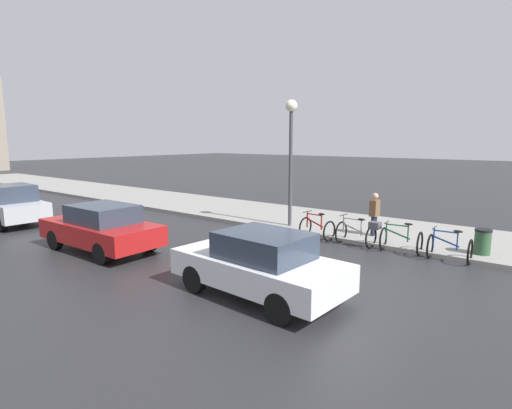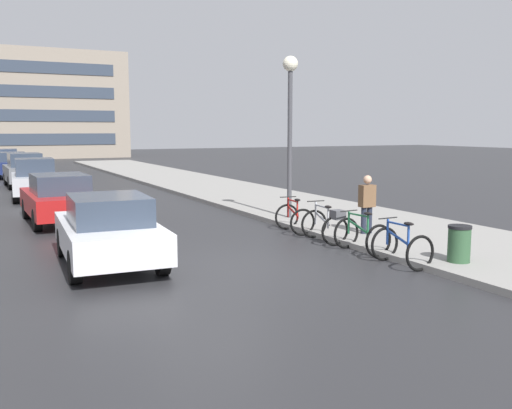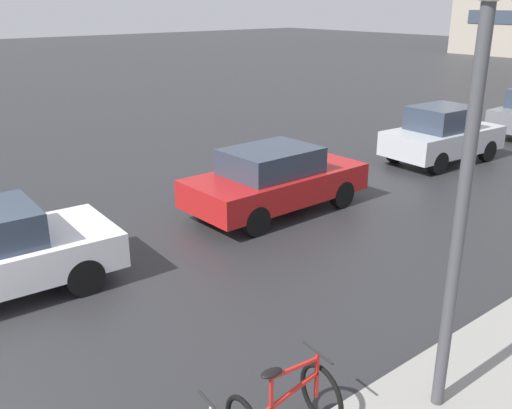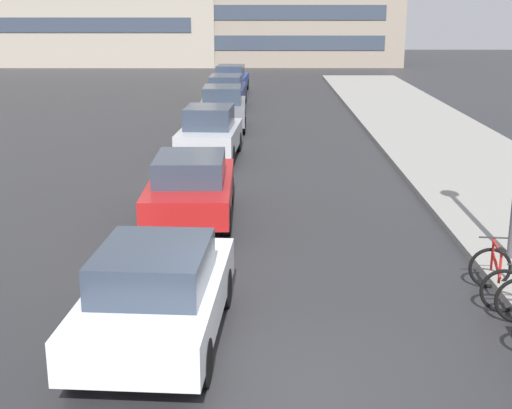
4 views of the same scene
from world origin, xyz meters
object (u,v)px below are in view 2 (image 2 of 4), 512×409
at_px(car_navy, 12,164).
at_px(bicycle_third, 327,223).
at_px(car_white, 109,230).
at_px(streetlamp, 290,104).
at_px(trash_bin, 459,247).
at_px(car_blue, 6,160).
at_px(car_silver, 35,179).
at_px(bicycle_nearest, 402,247).
at_px(car_grey, 25,170).
at_px(bicycle_farthest, 294,218).
at_px(pedestrian, 367,203).
at_px(car_red, 60,198).
at_px(bicycle_second, 362,235).

bearing_deg(car_navy, bicycle_third, -77.14).
height_order(car_white, streetlamp, streetlamp).
bearing_deg(trash_bin, car_blue, 101.03).
height_order(car_silver, car_blue, car_silver).
distance_m(car_silver, trash_bin, 17.64).
relative_size(bicycle_nearest, car_grey, 0.28).
distance_m(bicycle_third, bicycle_farthest, 1.61).
relative_size(car_white, pedestrian, 2.49).
relative_size(bicycle_nearest, car_red, 0.27).
relative_size(car_navy, trash_bin, 4.56).
xyz_separation_m(bicycle_nearest, car_red, (-5.57, 9.06, 0.35)).
bearing_deg(car_white, car_blue, 90.45).
height_order(car_white, trash_bin, car_white).
distance_m(bicycle_nearest, bicycle_second, 1.41).
relative_size(bicycle_farthest, car_navy, 0.28).
xyz_separation_m(bicycle_third, car_white, (-5.44, 0.04, 0.26)).
height_order(bicycle_farthest, car_white, car_white).
bearing_deg(car_navy, car_red, -89.66).
distance_m(bicycle_nearest, car_red, 10.64).
bearing_deg(pedestrian, car_navy, 105.55).
xyz_separation_m(car_white, streetlamp, (6.25, 3.25, 2.85)).
bearing_deg(car_silver, bicycle_third, -66.62).
xyz_separation_m(car_blue, streetlamp, (6.49, -27.09, 2.85)).
xyz_separation_m(bicycle_farthest, pedestrian, (1.24, -1.60, 0.53)).
bearing_deg(bicycle_nearest, streetlamp, 82.54).
distance_m(bicycle_second, bicycle_third, 1.35).
xyz_separation_m(bicycle_third, streetlamp, (0.81, 3.29, 3.11)).
distance_m(bicycle_third, car_grey, 19.38).
xyz_separation_m(car_silver, car_grey, (0.10, 5.66, 0.01)).
distance_m(car_red, streetlamp, 7.59).
height_order(bicycle_second, bicycle_farthest, bicycle_second).
xyz_separation_m(car_grey, streetlamp, (6.30, -15.30, 2.77)).
xyz_separation_m(car_silver, pedestrian, (6.83, -12.92, 0.12)).
xyz_separation_m(car_silver, car_blue, (-0.09, 17.45, -0.06)).
xyz_separation_m(bicycle_third, pedestrian, (1.24, 0.00, 0.44)).
bearing_deg(bicycle_third, car_silver, 113.38).
relative_size(bicycle_farthest, pedestrian, 0.70).
bearing_deg(pedestrian, car_grey, 109.90).
bearing_deg(car_red, streetlamp, -25.31).
distance_m(bicycle_second, car_blue, 32.24).
xyz_separation_m(bicycle_nearest, pedestrian, (1.22, 2.76, 0.53)).
distance_m(pedestrian, trash_bin, 3.52).
distance_m(bicycle_third, car_red, 8.40).
distance_m(car_grey, car_blue, 11.80).
height_order(car_blue, trash_bin, car_blue).
height_order(car_silver, car_grey, car_grey).
xyz_separation_m(car_grey, pedestrian, (6.73, -18.58, 0.11)).
relative_size(car_white, car_grey, 1.03).
height_order(bicycle_third, car_silver, car_silver).
bearing_deg(bicycle_second, pedestrian, 48.85).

